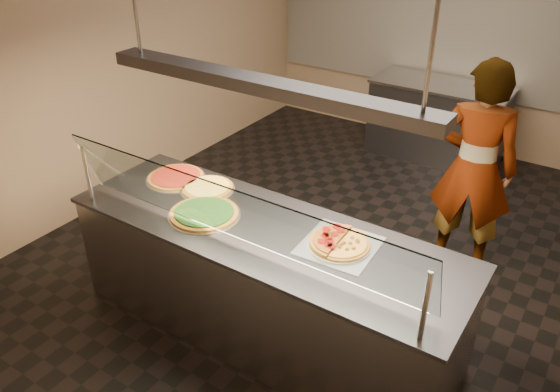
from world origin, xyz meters
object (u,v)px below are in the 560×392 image
Objects in this scene: prep_table at (437,120)px; worker at (474,169)px; serving_counter at (264,282)px; pizza_tomato at (176,177)px; pizza_cheese at (208,188)px; heat_lamp_housing at (261,85)px; sneeze_guard at (230,214)px; half_pizza_sausage at (353,247)px; pizza_spinach at (205,213)px; half_pizza_pepperoni at (327,237)px; pizza_spatula at (203,185)px; perforated_tray at (340,245)px.

prep_table is 2.31m from worker.
serving_counter is 6.18× the size of pizza_tomato.
heat_lamp_housing is at bearing -17.70° from pizza_cheese.
sneeze_guard is at bearing -90.00° from serving_counter.
pizza_spinach is (-1.08, -0.20, -0.01)m from half_pizza_sausage.
pizza_spatula is (-1.16, 0.09, -0.01)m from half_pizza_pepperoni.
pizza_cheese is (-0.68, 0.56, -0.28)m from sneeze_guard.
sneeze_guard is at bearing -133.84° from half_pizza_pepperoni.
half_pizza_pepperoni is at bearing -179.82° from half_pizza_sausage.
heat_lamp_housing is at bearing -167.95° from perforated_tray.
half_pizza_pepperoni is at bearing 63.50° from worker.
pizza_spinach is at bearing -47.47° from pizza_spatula.
half_pizza_sausage is at bearing -79.53° from prep_table.
pizza_cheese is at bearing 1.20° from pizza_tomato.
pizza_spinach is (-0.98, -0.20, 0.01)m from perforated_tray.
half_pizza_pepperoni is 1.12m from pizza_cheese.
heat_lamp_housing reaches higher than pizza_cheese.
half_pizza_pepperoni reaches higher than serving_counter.
worker reaches higher than pizza_spinach.
half_pizza_sausage is 1.10m from pizza_spinach.
serving_counter is 1.26× the size of heat_lamp_housing.
pizza_spinach reaches higher than prep_table.
pizza_spinach is at bearing -168.94° from serving_counter.
heat_lamp_housing reaches higher than pizza_tomato.
pizza_spinach is (-0.45, -0.09, 0.48)m from serving_counter.
half_pizza_sausage is 1.62m from worker.
half_pizza_sausage reaches higher than pizza_tomato.
pizza_tomato is (-1.54, 0.10, 0.01)m from perforated_tray.
pizza_cheese is at bearing 174.68° from half_pizza_pepperoni.
half_pizza_sausage is at bearing 10.62° from pizza_spinach.
pizza_tomato is at bearing 151.23° from sneeze_guard.
sneeze_guard reaches higher than half_pizza_sausage.
worker is 0.81× the size of heat_lamp_housing.
worker is at bearing -64.32° from prep_table.
half_pizza_sausage reaches higher than perforated_tray.
prep_table is 0.70× the size of heat_lamp_housing.
sneeze_guard is at bearing -143.87° from half_pizza_sausage.
worker is at bearing 61.19° from heat_lamp_housing.
pizza_spinach is 1.11× the size of pizza_tomato.
half_pizza_sausage is 1.35m from pizza_spatula.
prep_table is at bearing 74.76° from pizza_tomato.
sneeze_guard is 0.93m from pizza_cheese.
sneeze_guard reaches higher than pizza_tomato.
prep_table is (0.41, 3.83, -0.48)m from pizza_spinach.
sneeze_guard reaches higher than half_pizza_pepperoni.
pizza_spatula is at bearing -164.95° from pizza_cheese.
heat_lamp_housing reaches higher than worker.
pizza_cheese is 3.61m from prep_table.
worker is at bearing 42.56° from pizza_cheese.
sneeze_guard is 0.59m from pizza_spinach.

